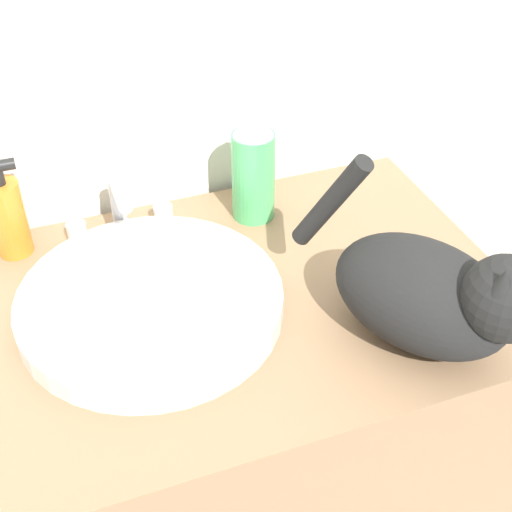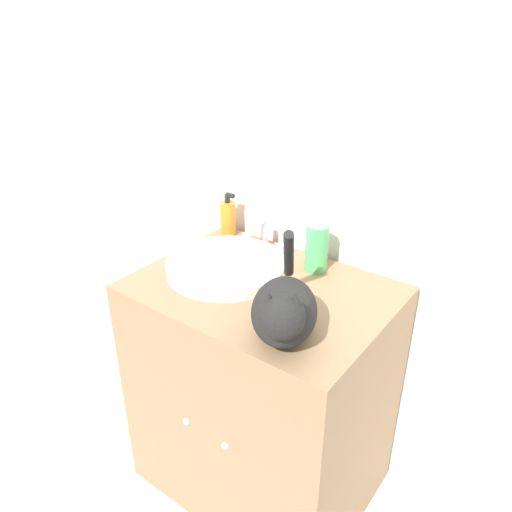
# 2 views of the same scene
# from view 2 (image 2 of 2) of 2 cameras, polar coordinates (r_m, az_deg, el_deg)

# --- Properties ---
(wall_back) EXTENTS (6.00, 0.05, 2.50)m
(wall_back) POSITION_cam_2_polar(r_m,az_deg,el_deg) (1.61, 7.88, 14.73)
(wall_back) COLOR silver
(wall_back) RESTS_ON ground_plane
(vanity_cabinet) EXTENTS (0.77, 0.58, 0.82)m
(vanity_cabinet) POSITION_cam_2_polar(r_m,az_deg,el_deg) (1.75, 0.62, -15.12)
(vanity_cabinet) COLOR #8C6B4C
(vanity_cabinet) RESTS_ON ground_plane
(sink_basin) EXTENTS (0.38, 0.38, 0.04)m
(sink_basin) POSITION_cam_2_polar(r_m,az_deg,el_deg) (1.59, -3.44, -1.15)
(sink_basin) COLOR silver
(sink_basin) RESTS_ON vanity_cabinet
(faucet) EXTENTS (0.18, 0.10, 0.12)m
(faucet) POSITION_cam_2_polar(r_m,az_deg,el_deg) (1.71, 0.73, 2.31)
(faucet) COLOR silver
(faucet) RESTS_ON vanity_cabinet
(cat) EXTENTS (0.27, 0.36, 0.24)m
(cat) POSITION_cam_2_polar(r_m,az_deg,el_deg) (1.25, 3.21, -6.23)
(cat) COLOR black
(cat) RESTS_ON vanity_cabinet
(soap_bottle) EXTENTS (0.06, 0.06, 0.17)m
(soap_bottle) POSITION_cam_2_polar(r_m,az_deg,el_deg) (1.81, -3.23, 4.39)
(soap_bottle) COLOR orange
(soap_bottle) RESTS_ON vanity_cabinet
(spray_bottle) EXTENTS (0.07, 0.07, 0.19)m
(spray_bottle) POSITION_cam_2_polar(r_m,az_deg,el_deg) (1.57, 6.98, 1.43)
(spray_bottle) COLOR #4CB266
(spray_bottle) RESTS_ON vanity_cabinet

